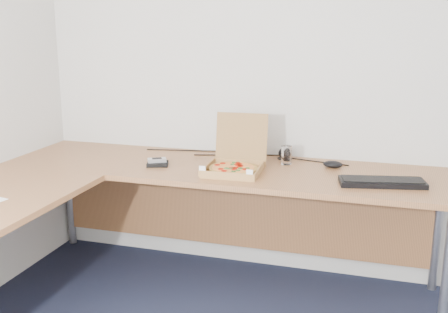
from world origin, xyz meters
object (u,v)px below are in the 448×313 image
(desk, at_px, (137,188))
(drinking_glass, at_px, (286,155))
(pizza_box, at_px, (234,166))
(wallet, at_px, (158,164))
(keyboard, at_px, (382,182))

(desk, relative_size, drinking_glass, 23.48)
(pizza_box, height_order, wallet, pizza_box)
(keyboard, relative_size, wallet, 3.56)
(desk, xyz_separation_m, drinking_glass, (0.66, 0.58, 0.08))
(pizza_box, xyz_separation_m, wallet, (-0.46, 0.01, -0.03))
(desk, bearing_deg, keyboard, 14.74)
(drinking_glass, distance_m, keyboard, 0.60)
(pizza_box, distance_m, drinking_glass, 0.35)
(desk, relative_size, keyboard, 5.95)
(keyboard, height_order, wallet, keyboard)
(drinking_glass, xyz_separation_m, keyboard, (0.54, -0.27, -0.04))
(keyboard, bearing_deg, pizza_box, 167.27)
(drinking_glass, height_order, keyboard, drinking_glass)
(drinking_glass, height_order, wallet, drinking_glass)
(pizza_box, relative_size, keyboard, 0.81)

